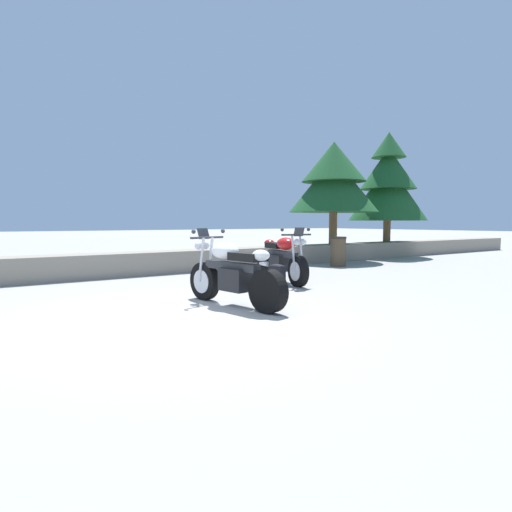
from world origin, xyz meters
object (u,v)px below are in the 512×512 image
motorcycle_red_centre (282,260)px  trash_bin (338,251)px  rider_backpack (277,276)px  pine_tree_mid_left (388,183)px  motorcycle_white_near_left (233,274)px  pine_tree_far_left (334,179)px

motorcycle_red_centre → trash_bin: 3.66m
motorcycle_red_centre → rider_backpack: (-0.58, -0.60, -0.24)m
pine_tree_mid_left → motorcycle_white_near_left: bearing=-153.7°
rider_backpack → pine_tree_mid_left: bearing=25.1°
motorcycle_red_centre → rider_backpack: 0.87m
motorcycle_white_near_left → pine_tree_mid_left: size_ratio=0.51×
motorcycle_white_near_left → motorcycle_red_centre: same height
motorcycle_white_near_left → pine_tree_far_left: 8.24m
motorcycle_red_centre → pine_tree_far_left: 5.72m
trash_bin → motorcycle_white_near_left: bearing=-149.7°
motorcycle_white_near_left → motorcycle_red_centre: size_ratio=1.00×
pine_tree_mid_left → trash_bin: bearing=-159.7°
rider_backpack → pine_tree_mid_left: pine_tree_mid_left is taller
motorcycle_white_near_left → trash_bin: motorcycle_white_near_left is taller
pine_tree_far_left → motorcycle_white_near_left: bearing=-145.3°
rider_backpack → pine_tree_mid_left: size_ratio=0.12×
motorcycle_white_near_left → rider_backpack: 1.86m
motorcycle_white_near_left → motorcycle_red_centre: (2.15, 1.57, 0.00)m
pine_tree_mid_left → pine_tree_far_left: bearing=-177.4°
motorcycle_red_centre → pine_tree_far_left: bearing=33.9°
pine_tree_far_left → trash_bin: pine_tree_far_left is taller
motorcycle_white_near_left → pine_tree_mid_left: pine_tree_mid_left is taller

